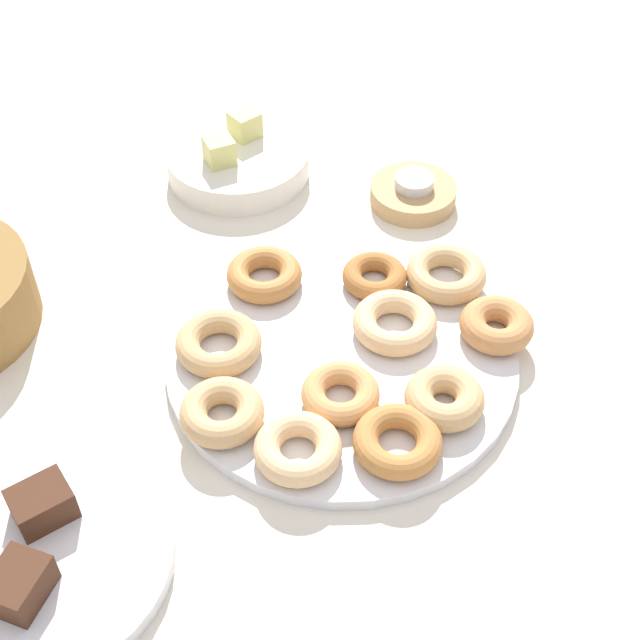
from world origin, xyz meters
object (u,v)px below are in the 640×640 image
at_px(donut_10, 298,449).
at_px(fruit_bowl, 238,162).
at_px(donut_6, 222,412).
at_px(donut_2, 445,398).
at_px(brownie_near, 19,585).
at_px(melon_chunk_left, 219,151).
at_px(donut_8, 496,325).
at_px(candle_holder, 413,194).
at_px(donut_4, 375,276).
at_px(donut_9, 397,441).
at_px(donut_1, 219,343).
at_px(tealight, 414,182).
at_px(melon_chunk_right, 245,124).
at_px(donut_7, 395,323).
at_px(cake_plate, 45,559).
at_px(brownie_far, 42,504).
at_px(donut_0, 340,394).
at_px(donut_plate, 342,356).
at_px(donut_5, 446,274).
at_px(donut_3, 264,275).

bearing_deg(donut_10, fruit_bowl, 47.94).
bearing_deg(donut_6, donut_2, -47.91).
xyz_separation_m(brownie_near, melon_chunk_left, (0.56, 0.27, 0.02)).
relative_size(donut_8, candle_holder, 0.73).
distance_m(donut_4, donut_8, 0.15).
bearing_deg(donut_9, donut_1, 92.30).
distance_m(tealight, melon_chunk_right, 0.25).
xyz_separation_m(donut_7, donut_9, (-0.13, -0.09, -0.00)).
distance_m(donut_10, cake_plate, 0.25).
bearing_deg(tealight, brownie_far, 179.85).
bearing_deg(tealight, cake_plate, -177.55).
distance_m(tealight, melon_chunk_left, 0.26).
xyz_separation_m(donut_0, donut_6, (-0.09, 0.08, 0.00)).
distance_m(donut_10, fruit_bowl, 0.49).
relative_size(donut_6, brownie_far, 1.62).
bearing_deg(donut_6, candle_holder, 7.13).
bearing_deg(donut_6, cake_plate, 172.76).
xyz_separation_m(donut_10, melon_chunk_right, (0.37, 0.38, 0.03)).
height_order(donut_plate, donut_8, donut_8).
bearing_deg(donut_9, donut_8, 0.24).
bearing_deg(melon_chunk_right, brownie_far, -156.99).
xyz_separation_m(donut_2, melon_chunk_left, (0.16, 0.45, 0.03)).
xyz_separation_m(donut_0, tealight, (0.34, 0.13, 0.00)).
distance_m(donut_1, donut_10, 0.17).
distance_m(donut_8, tealight, 0.27).
height_order(donut_6, fruit_bowl, donut_6).
relative_size(donut_5, donut_7, 1.00).
bearing_deg(tealight, fruit_bowl, 112.44).
bearing_deg(candle_holder, brownie_near, -176.21).
bearing_deg(cake_plate, donut_6, -7.24).
distance_m(donut_4, donut_10, 0.26).
bearing_deg(melon_chunk_left, donut_7, -105.91).
xyz_separation_m(fruit_bowl, melon_chunk_left, (-0.03, 0.00, 0.04)).
bearing_deg(donut_7, donut_4, 51.14).
height_order(donut_1, melon_chunk_right, melon_chunk_right).
relative_size(donut_3, donut_7, 0.94).
relative_size(donut_7, tealight, 1.85).
relative_size(donut_5, melon_chunk_right, 2.61).
bearing_deg(donut_7, donut_0, -174.04).
xyz_separation_m(candle_holder, tealight, (0.00, 0.00, 0.02)).
relative_size(donut_2, donut_3, 0.92).
bearing_deg(donut_0, donut_4, 23.91).
bearing_deg(brownie_near, donut_plate, -6.90).
bearing_deg(tealight, donut_4, -161.23).
relative_size(donut_2, donut_4, 1.08).
bearing_deg(donut_8, melon_chunk_left, 85.46).
bearing_deg(donut_plate, donut_0, -144.89).
distance_m(donut_6, brownie_far, 0.19).
distance_m(donut_3, donut_4, 0.13).
distance_m(donut_1, donut_2, 0.25).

